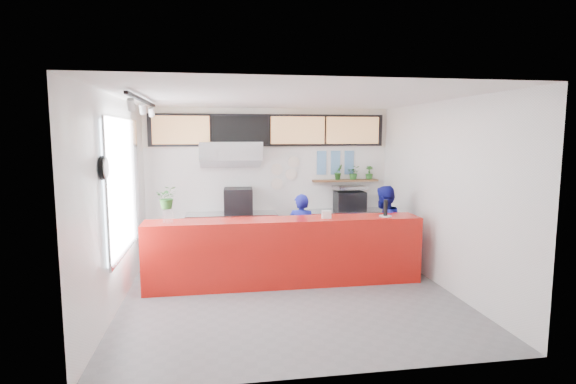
# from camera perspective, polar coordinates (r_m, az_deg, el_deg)

# --- Properties ---
(floor) EXTENTS (5.00, 5.00, 0.00)m
(floor) POSITION_cam_1_polar(r_m,az_deg,el_deg) (7.21, 0.10, -12.63)
(floor) COLOR slate
(floor) RESTS_ON ground
(ceiling) EXTENTS (5.00, 5.00, 0.00)m
(ceiling) POSITION_cam_1_polar(r_m,az_deg,el_deg) (6.81, 0.11, 11.86)
(ceiling) COLOR silver
(wall_back) EXTENTS (5.00, 0.00, 5.00)m
(wall_back) POSITION_cam_1_polar(r_m,az_deg,el_deg) (9.31, -2.37, 1.36)
(wall_back) COLOR white
(wall_back) RESTS_ON ground
(wall_left) EXTENTS (0.00, 5.00, 5.00)m
(wall_left) POSITION_cam_1_polar(r_m,az_deg,el_deg) (6.91, -20.83, -1.15)
(wall_left) COLOR white
(wall_left) RESTS_ON ground
(wall_right) EXTENTS (0.00, 5.00, 5.00)m
(wall_right) POSITION_cam_1_polar(r_m,az_deg,el_deg) (7.66, 18.90, -0.29)
(wall_right) COLOR white
(wall_right) RESTS_ON ground
(service_counter) EXTENTS (4.50, 0.60, 1.10)m
(service_counter) POSITION_cam_1_polar(r_m,az_deg,el_deg) (7.43, -0.40, -7.60)
(service_counter) COLOR #B6130D
(service_counter) RESTS_ON ground
(cream_band) EXTENTS (5.00, 0.02, 0.80)m
(cream_band) POSITION_cam_1_polar(r_m,az_deg,el_deg) (9.25, -2.40, 8.14)
(cream_band) COLOR beige
(cream_band) RESTS_ON wall_back
(prep_bench) EXTENTS (1.80, 0.60, 0.90)m
(prep_bench) POSITION_cam_1_polar(r_m,az_deg,el_deg) (9.12, -7.13, -5.50)
(prep_bench) COLOR #B2B5BA
(prep_bench) RESTS_ON ground
(panini_oven) EXTENTS (0.59, 0.59, 0.50)m
(panini_oven) POSITION_cam_1_polar(r_m,az_deg,el_deg) (9.00, -6.32, -1.12)
(panini_oven) COLOR black
(panini_oven) RESTS_ON prep_bench
(extraction_hood) EXTENTS (1.20, 0.70, 0.35)m
(extraction_hood) POSITION_cam_1_polar(r_m,az_deg,el_deg) (8.86, -7.29, 5.22)
(extraction_hood) COLOR #B2B5BA
(extraction_hood) RESTS_ON ceiling
(hood_lip) EXTENTS (1.20, 0.69, 0.31)m
(hood_lip) POSITION_cam_1_polar(r_m,az_deg,el_deg) (8.87, -7.27, 3.93)
(hood_lip) COLOR #B2B5BA
(hood_lip) RESTS_ON ceiling
(right_bench) EXTENTS (1.80, 0.60, 0.90)m
(right_bench) POSITION_cam_1_polar(r_m,az_deg,el_deg) (9.48, 6.96, -5.01)
(right_bench) COLOR #B2B5BA
(right_bench) RESTS_ON ground
(espresso_machine) EXTENTS (0.61, 0.44, 0.39)m
(espresso_machine) POSITION_cam_1_polar(r_m,az_deg,el_deg) (9.40, 7.84, -1.13)
(espresso_machine) COLOR black
(espresso_machine) RESTS_ON right_bench
(espresso_tray) EXTENTS (0.68, 0.51, 0.06)m
(espresso_tray) POSITION_cam_1_polar(r_m,az_deg,el_deg) (9.37, 7.87, 0.59)
(espresso_tray) COLOR #A3A5AA
(espresso_tray) RESTS_ON espresso_machine
(herb_shelf) EXTENTS (1.40, 0.18, 0.04)m
(herb_shelf) POSITION_cam_1_polar(r_m,az_deg,el_deg) (9.53, 7.30, 1.44)
(herb_shelf) COLOR brown
(herb_shelf) RESTS_ON wall_back
(menu_board_far_left) EXTENTS (1.10, 0.10, 0.55)m
(menu_board_far_left) POSITION_cam_1_polar(r_m,az_deg,el_deg) (9.10, -13.42, 7.66)
(menu_board_far_left) COLOR tan
(menu_board_far_left) RESTS_ON wall_back
(menu_board_mid_left) EXTENTS (1.10, 0.10, 0.55)m
(menu_board_mid_left) POSITION_cam_1_polar(r_m,az_deg,el_deg) (9.09, -6.05, 7.81)
(menu_board_mid_left) COLOR black
(menu_board_mid_left) RESTS_ON wall_back
(menu_board_mid_right) EXTENTS (1.10, 0.10, 0.55)m
(menu_board_mid_right) POSITION_cam_1_polar(r_m,az_deg,el_deg) (9.23, 1.23, 7.84)
(menu_board_mid_right) COLOR tan
(menu_board_mid_right) RESTS_ON wall_back
(menu_board_far_right) EXTENTS (1.10, 0.10, 0.55)m
(menu_board_far_right) POSITION_cam_1_polar(r_m,az_deg,el_deg) (9.51, 8.19, 7.75)
(menu_board_far_right) COLOR tan
(menu_board_far_right) RESTS_ON wall_back
(soffit) EXTENTS (4.80, 0.04, 0.65)m
(soffit) POSITION_cam_1_polar(r_m,az_deg,el_deg) (9.22, -2.38, 7.84)
(soffit) COLOR black
(soffit) RESTS_ON wall_back
(window_pane) EXTENTS (0.04, 2.20, 1.90)m
(window_pane) POSITION_cam_1_polar(r_m,az_deg,el_deg) (7.17, -20.18, 0.78)
(window_pane) COLOR silver
(window_pane) RESTS_ON wall_left
(window_frame) EXTENTS (0.03, 2.30, 2.00)m
(window_frame) POSITION_cam_1_polar(r_m,az_deg,el_deg) (7.17, -20.03, 0.78)
(window_frame) COLOR #B2B5BA
(window_frame) RESTS_ON wall_left
(wall_clock_rim) EXTENTS (0.05, 0.30, 0.30)m
(wall_clock_rim) POSITION_cam_1_polar(r_m,az_deg,el_deg) (5.97, -22.41, 2.85)
(wall_clock_rim) COLOR black
(wall_clock_rim) RESTS_ON wall_left
(wall_clock_face) EXTENTS (0.02, 0.26, 0.26)m
(wall_clock_face) POSITION_cam_1_polar(r_m,az_deg,el_deg) (5.96, -22.13, 2.86)
(wall_clock_face) COLOR white
(wall_clock_face) RESTS_ON wall_left
(track_rail) EXTENTS (0.05, 2.40, 0.04)m
(track_rail) POSITION_cam_1_polar(r_m,az_deg,el_deg) (6.79, -18.01, 11.02)
(track_rail) COLOR black
(track_rail) RESTS_ON ceiling
(dec_plate_a) EXTENTS (0.24, 0.03, 0.24)m
(dec_plate_a) POSITION_cam_1_polar(r_m,az_deg,el_deg) (9.28, -1.44, 2.89)
(dec_plate_a) COLOR silver
(dec_plate_a) RESTS_ON wall_back
(dec_plate_b) EXTENTS (0.24, 0.03, 0.24)m
(dec_plate_b) POSITION_cam_1_polar(r_m,az_deg,el_deg) (9.33, 0.39, 2.30)
(dec_plate_b) COLOR silver
(dec_plate_b) RESTS_ON wall_back
(dec_plate_c) EXTENTS (0.24, 0.03, 0.24)m
(dec_plate_c) POSITION_cam_1_polar(r_m,az_deg,el_deg) (9.30, -1.43, 1.05)
(dec_plate_c) COLOR silver
(dec_plate_c) RESTS_ON wall_back
(dec_plate_d) EXTENTS (0.24, 0.03, 0.24)m
(dec_plate_d) POSITION_cam_1_polar(r_m,az_deg,el_deg) (9.32, 0.70, 3.84)
(dec_plate_d) COLOR silver
(dec_plate_d) RESTS_ON wall_back
(photo_frame_a) EXTENTS (0.20, 0.02, 0.25)m
(photo_frame_a) POSITION_cam_1_polar(r_m,az_deg,el_deg) (9.45, 4.29, 4.47)
(photo_frame_a) COLOR #598CBF
(photo_frame_a) RESTS_ON wall_back
(photo_frame_b) EXTENTS (0.20, 0.02, 0.25)m
(photo_frame_b) POSITION_cam_1_polar(r_m,az_deg,el_deg) (9.52, 6.05, 4.47)
(photo_frame_b) COLOR #598CBF
(photo_frame_b) RESTS_ON wall_back
(photo_frame_c) EXTENTS (0.20, 0.02, 0.25)m
(photo_frame_c) POSITION_cam_1_polar(r_m,az_deg,el_deg) (9.60, 7.78, 4.47)
(photo_frame_c) COLOR #598CBF
(photo_frame_c) RESTS_ON wall_back
(photo_frame_d) EXTENTS (0.20, 0.02, 0.25)m
(photo_frame_d) POSITION_cam_1_polar(r_m,az_deg,el_deg) (9.46, 4.27, 2.96)
(photo_frame_d) COLOR #598CBF
(photo_frame_d) RESTS_ON wall_back
(photo_frame_e) EXTENTS (0.20, 0.02, 0.25)m
(photo_frame_e) POSITION_cam_1_polar(r_m,az_deg,el_deg) (9.53, 6.03, 2.97)
(photo_frame_e) COLOR #598CBF
(photo_frame_e) RESTS_ON wall_back
(photo_frame_f) EXTENTS (0.20, 0.02, 0.25)m
(photo_frame_f) POSITION_cam_1_polar(r_m,az_deg,el_deg) (9.62, 7.76, 2.98)
(photo_frame_f) COLOR #598CBF
(photo_frame_f) RESTS_ON wall_back
(staff_center) EXTENTS (0.60, 0.49, 1.43)m
(staff_center) POSITION_cam_1_polar(r_m,az_deg,el_deg) (8.01, 1.69, -5.30)
(staff_center) COLOR navy
(staff_center) RESTS_ON ground
(staff_right) EXTENTS (0.95, 0.92, 1.55)m
(staff_right) POSITION_cam_1_polar(r_m,az_deg,el_deg) (8.35, 12.01, -4.52)
(staff_right) COLOR navy
(staff_right) RESTS_ON ground
(herb_b) EXTENTS (0.22, 0.20, 0.33)m
(herb_b) POSITION_cam_1_polar(r_m,az_deg,el_deg) (9.48, 6.43, 2.53)
(herb_b) COLOR #275D20
(herb_b) RESTS_ON herb_shelf
(herb_c) EXTENTS (0.31, 0.29, 0.29)m
(herb_c) POSITION_cam_1_polar(r_m,az_deg,el_deg) (9.57, 8.36, 2.45)
(herb_c) COLOR #275D20
(herb_c) RESTS_ON herb_shelf
(herb_d) EXTENTS (0.19, 0.18, 0.29)m
(herb_d) POSITION_cam_1_polar(r_m,az_deg,el_deg) (9.68, 10.27, 2.44)
(herb_d) COLOR #275D20
(herb_d) RESTS_ON herb_shelf
(glass_vase) EXTENTS (0.22, 0.22, 0.20)m
(glass_vase) POSITION_cam_1_polar(r_m,az_deg,el_deg) (7.20, -15.00, -3.02)
(glass_vase) COLOR silver
(glass_vase) RESTS_ON service_counter
(basil_vase) EXTENTS (0.35, 0.31, 0.36)m
(basil_vase) POSITION_cam_1_polar(r_m,az_deg,el_deg) (7.15, -15.08, -0.66)
(basil_vase) COLOR #275D20
(basil_vase) RESTS_ON glass_vase
(napkin_holder) EXTENTS (0.15, 0.09, 0.13)m
(napkin_holder) POSITION_cam_1_polar(r_m,az_deg,el_deg) (7.37, 4.90, -2.86)
(napkin_holder) COLOR silver
(napkin_holder) RESTS_ON service_counter
(white_plate) EXTENTS (0.25, 0.25, 0.02)m
(white_plate) POSITION_cam_1_polar(r_m,az_deg,el_deg) (7.68, 12.26, -3.00)
(white_plate) COLOR silver
(white_plate) RESTS_ON service_counter
(pepper_mill) EXTENTS (0.08, 0.08, 0.27)m
(pepper_mill) POSITION_cam_1_polar(r_m,az_deg,el_deg) (7.66, 12.29, -1.96)
(pepper_mill) COLOR black
(pepper_mill) RESTS_ON white_plate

